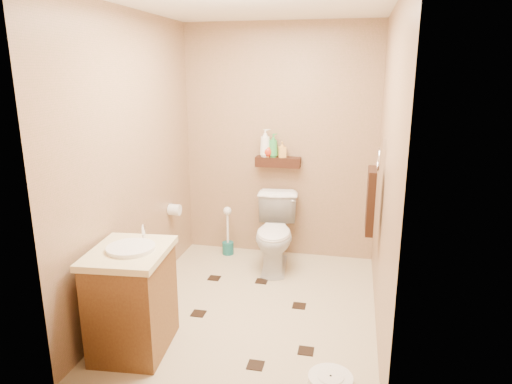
# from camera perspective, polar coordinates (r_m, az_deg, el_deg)

# --- Properties ---
(ground) EXTENTS (2.50, 2.50, 0.00)m
(ground) POSITION_cam_1_polar(r_m,az_deg,el_deg) (3.96, -0.36, -14.20)
(ground) COLOR #BFB08C
(ground) RESTS_ON ground
(wall_back) EXTENTS (2.00, 0.04, 2.40)m
(wall_back) POSITION_cam_1_polar(r_m,az_deg,el_deg) (4.74, 2.96, 6.10)
(wall_back) COLOR #A2785D
(wall_back) RESTS_ON ground
(wall_front) EXTENTS (2.00, 0.04, 2.40)m
(wall_front) POSITION_cam_1_polar(r_m,az_deg,el_deg) (2.37, -7.09, -3.08)
(wall_front) COLOR #A2785D
(wall_front) RESTS_ON ground
(wall_left) EXTENTS (0.04, 2.50, 2.40)m
(wall_left) POSITION_cam_1_polar(r_m,az_deg,el_deg) (3.87, -15.00, 3.60)
(wall_left) COLOR #A2785D
(wall_left) RESTS_ON ground
(wall_right) EXTENTS (0.04, 2.50, 2.40)m
(wall_right) POSITION_cam_1_polar(r_m,az_deg,el_deg) (3.46, 16.00, 2.20)
(wall_right) COLOR #A2785D
(wall_right) RESTS_ON ground
(ceiling) EXTENTS (2.00, 2.50, 0.02)m
(ceiling) POSITION_cam_1_polar(r_m,az_deg,el_deg) (3.49, -0.43, 22.72)
(ceiling) COLOR white
(ceiling) RESTS_ON wall_back
(wall_shelf) EXTENTS (0.46, 0.14, 0.10)m
(wall_shelf) POSITION_cam_1_polar(r_m,az_deg,el_deg) (4.69, 2.77, 3.78)
(wall_shelf) COLOR #391A0F
(wall_shelf) RESTS_ON wall_back
(floor_accents) EXTENTS (1.10, 1.36, 0.01)m
(floor_accents) POSITION_cam_1_polar(r_m,az_deg,el_deg) (3.89, -0.26, -14.72)
(floor_accents) COLOR black
(floor_accents) RESTS_ON ground
(toilet) EXTENTS (0.48, 0.75, 0.73)m
(toilet) POSITION_cam_1_polar(r_m,az_deg,el_deg) (4.54, 2.43, -5.19)
(toilet) COLOR white
(toilet) RESTS_ON ground
(vanity) EXTENTS (0.56, 0.66, 0.87)m
(vanity) POSITION_cam_1_polar(r_m,az_deg,el_deg) (3.38, -15.20, -12.69)
(vanity) COLOR brown
(vanity) RESTS_ON ground
(bathroom_scale) EXTENTS (0.36, 0.36, 0.06)m
(bathroom_scale) POSITION_cam_1_polar(r_m,az_deg,el_deg) (3.17, 9.29, -22.16)
(bathroom_scale) COLOR white
(bathroom_scale) RESTS_ON ground
(toilet_brush) EXTENTS (0.12, 0.12, 0.53)m
(toilet_brush) POSITION_cam_1_polar(r_m,az_deg,el_deg) (4.94, -3.54, -5.71)
(toilet_brush) COLOR #186261
(toilet_brush) RESTS_ON ground
(towel_ring) EXTENTS (0.12, 0.30, 0.76)m
(towel_ring) POSITION_cam_1_polar(r_m,az_deg,el_deg) (3.76, 14.20, -0.69)
(towel_ring) COLOR silver
(towel_ring) RESTS_ON wall_right
(toilet_paper) EXTENTS (0.12, 0.11, 0.12)m
(toilet_paper) POSITION_cam_1_polar(r_m,az_deg,el_deg) (4.57, -10.15, -2.20)
(toilet_paper) COLOR white
(toilet_paper) RESTS_ON wall_left
(bottle_a) EXTENTS (0.15, 0.15, 0.29)m
(bottle_a) POSITION_cam_1_polar(r_m,az_deg,el_deg) (4.68, 1.16, 6.16)
(bottle_a) COLOR white
(bottle_a) RESTS_ON wall_shelf
(bottle_b) EXTENTS (0.08, 0.08, 0.16)m
(bottle_b) POSITION_cam_1_polar(r_m,az_deg,el_deg) (4.69, 1.37, 5.38)
(bottle_b) COLOR #F89E34
(bottle_b) RESTS_ON wall_shelf
(bottle_c) EXTENTS (0.15, 0.15, 0.16)m
(bottle_c) POSITION_cam_1_polar(r_m,az_deg,el_deg) (4.69, 1.52, 5.37)
(bottle_c) COLOR red
(bottle_c) RESTS_ON wall_shelf
(bottle_d) EXTENTS (0.13, 0.13, 0.24)m
(bottle_d) POSITION_cam_1_polar(r_m,az_deg,el_deg) (4.67, 2.17, 5.84)
(bottle_d) COLOR green
(bottle_d) RESTS_ON wall_shelf
(bottle_e) EXTENTS (0.10, 0.10, 0.16)m
(bottle_e) POSITION_cam_1_polar(r_m,az_deg,el_deg) (4.66, 3.29, 5.34)
(bottle_e) COLOR #F2AF50
(bottle_e) RESTS_ON wall_shelf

